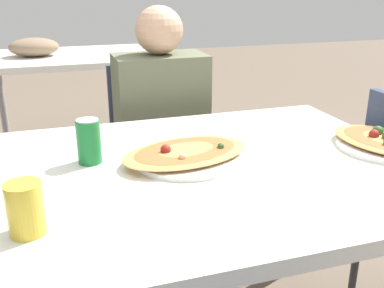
# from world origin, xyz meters

# --- Properties ---
(dining_table) EXTENTS (1.27, 0.93, 0.74)m
(dining_table) POSITION_xyz_m (0.00, 0.00, 0.67)
(dining_table) COLOR silver
(dining_table) RESTS_ON ground_plane
(chair_far_seated) EXTENTS (0.40, 0.40, 0.86)m
(chair_far_seated) POSITION_xyz_m (0.07, 0.80, 0.49)
(chair_far_seated) COLOR #2D3851
(chair_far_seated) RESTS_ON ground_plane
(person_seated) EXTENTS (0.37, 0.25, 1.13)m
(person_seated) POSITION_xyz_m (0.07, 0.68, 0.66)
(person_seated) COLOR #2D2D38
(person_seated) RESTS_ON ground_plane
(pizza_main) EXTENTS (0.42, 0.31, 0.05)m
(pizza_main) POSITION_xyz_m (-0.01, 0.05, 0.76)
(pizza_main) COLOR white
(pizza_main) RESTS_ON dining_table
(soda_can) EXTENTS (0.07, 0.07, 0.12)m
(soda_can) POSITION_xyz_m (-0.27, 0.12, 0.80)
(soda_can) COLOR #197233
(soda_can) RESTS_ON dining_table
(drink_glass) EXTENTS (0.07, 0.07, 0.11)m
(drink_glass) POSITION_xyz_m (-0.43, -0.22, 0.79)
(drink_glass) COLOR gold
(drink_glass) RESTS_ON dining_table
(background_table) EXTENTS (1.10, 0.80, 0.86)m
(background_table) POSITION_xyz_m (-0.25, 2.10, 0.68)
(background_table) COLOR silver
(background_table) RESTS_ON ground_plane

